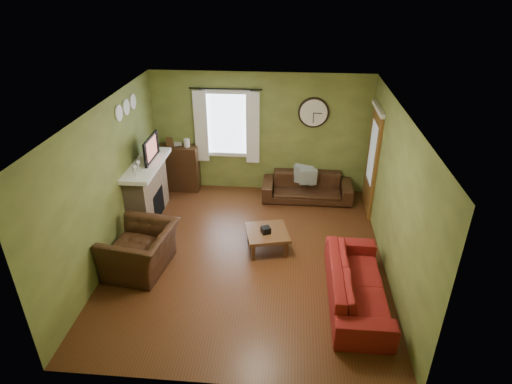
# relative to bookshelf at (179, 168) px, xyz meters

# --- Properties ---
(floor) EXTENTS (4.60, 5.20, 0.00)m
(floor) POSITION_rel_bookshelf_xyz_m (1.78, -2.40, -0.51)
(floor) COLOR #4D2814
(floor) RESTS_ON ground
(ceiling) EXTENTS (4.60, 5.20, 0.00)m
(ceiling) POSITION_rel_bookshelf_xyz_m (1.78, -2.40, 2.09)
(ceiling) COLOR white
(ceiling) RESTS_ON ground
(wall_left) EXTENTS (0.00, 5.20, 2.60)m
(wall_left) POSITION_rel_bookshelf_xyz_m (-0.52, -2.40, 0.79)
(wall_left) COLOR olive
(wall_left) RESTS_ON ground
(wall_right) EXTENTS (0.00, 5.20, 2.60)m
(wall_right) POSITION_rel_bookshelf_xyz_m (4.08, -2.40, 0.79)
(wall_right) COLOR olive
(wall_right) RESTS_ON ground
(wall_back) EXTENTS (4.60, 0.00, 2.60)m
(wall_back) POSITION_rel_bookshelf_xyz_m (1.78, 0.20, 0.79)
(wall_back) COLOR olive
(wall_back) RESTS_ON ground
(wall_front) EXTENTS (4.60, 0.00, 2.60)m
(wall_front) POSITION_rel_bookshelf_xyz_m (1.78, -5.00, 0.79)
(wall_front) COLOR olive
(wall_front) RESTS_ON ground
(fireplace) EXTENTS (0.40, 1.40, 1.10)m
(fireplace) POSITION_rel_bookshelf_xyz_m (-0.32, -1.25, 0.04)
(fireplace) COLOR tan
(fireplace) RESTS_ON floor
(firebox) EXTENTS (0.04, 0.60, 0.55)m
(firebox) POSITION_rel_bookshelf_xyz_m (-0.13, -1.25, -0.21)
(firebox) COLOR black
(firebox) RESTS_ON fireplace
(mantel) EXTENTS (0.58, 1.60, 0.08)m
(mantel) POSITION_rel_bookshelf_xyz_m (-0.29, -1.25, 0.63)
(mantel) COLOR white
(mantel) RESTS_ON fireplace
(tv) EXTENTS (0.08, 0.60, 0.35)m
(tv) POSITION_rel_bookshelf_xyz_m (-0.27, -1.10, 0.84)
(tv) COLOR black
(tv) RESTS_ON mantel
(tv_screen) EXTENTS (0.02, 0.62, 0.36)m
(tv_screen) POSITION_rel_bookshelf_xyz_m (-0.19, -1.10, 0.90)
(tv_screen) COLOR #994C3F
(tv_screen) RESTS_ON mantel
(medallion_left) EXTENTS (0.28, 0.28, 0.03)m
(medallion_left) POSITION_rel_bookshelf_xyz_m (-0.50, -1.60, 1.74)
(medallion_left) COLOR white
(medallion_left) RESTS_ON wall_left
(medallion_mid) EXTENTS (0.28, 0.28, 0.03)m
(medallion_mid) POSITION_rel_bookshelf_xyz_m (-0.50, -1.25, 1.74)
(medallion_mid) COLOR white
(medallion_mid) RESTS_ON wall_left
(medallion_right) EXTENTS (0.28, 0.28, 0.03)m
(medallion_right) POSITION_rel_bookshelf_xyz_m (-0.50, -0.90, 1.74)
(medallion_right) COLOR white
(medallion_right) RESTS_ON wall_left
(window_pane) EXTENTS (1.00, 0.02, 1.30)m
(window_pane) POSITION_rel_bookshelf_xyz_m (1.08, 0.18, 0.99)
(window_pane) COLOR silver
(window_pane) RESTS_ON wall_back
(curtain_rod) EXTENTS (0.03, 0.03, 1.50)m
(curtain_rod) POSITION_rel_bookshelf_xyz_m (1.08, 0.08, 1.76)
(curtain_rod) COLOR black
(curtain_rod) RESTS_ON wall_back
(curtain_left) EXTENTS (0.28, 0.04, 1.55)m
(curtain_left) POSITION_rel_bookshelf_xyz_m (0.53, 0.08, 0.94)
(curtain_left) COLOR white
(curtain_left) RESTS_ON wall_back
(curtain_right) EXTENTS (0.28, 0.04, 1.55)m
(curtain_right) POSITION_rel_bookshelf_xyz_m (1.63, 0.08, 0.94)
(curtain_right) COLOR white
(curtain_right) RESTS_ON wall_back
(wall_clock) EXTENTS (0.64, 0.06, 0.64)m
(wall_clock) POSITION_rel_bookshelf_xyz_m (2.88, 0.15, 1.29)
(wall_clock) COLOR white
(wall_clock) RESTS_ON wall_back
(door) EXTENTS (0.05, 0.90, 2.10)m
(door) POSITION_rel_bookshelf_xyz_m (4.05, -0.55, 0.54)
(door) COLOR brown
(door) RESTS_ON floor
(bookshelf) EXTENTS (0.86, 0.37, 1.03)m
(bookshelf) POSITION_rel_bookshelf_xyz_m (0.00, 0.00, 0.00)
(bookshelf) COLOR #351E10
(bookshelf) RESTS_ON floor
(book) EXTENTS (0.22, 0.26, 0.02)m
(book) POSITION_rel_bookshelf_xyz_m (-0.09, 0.09, 0.45)
(book) COLOR #56351D
(book) RESTS_ON bookshelf
(sofa_brown) EXTENTS (1.89, 0.74, 0.55)m
(sofa_brown) POSITION_rel_bookshelf_xyz_m (2.82, -0.22, -0.24)
(sofa_brown) COLOR #321C10
(sofa_brown) RESTS_ON floor
(pillow_left) EXTENTS (0.44, 0.27, 0.42)m
(pillow_left) POSITION_rel_bookshelf_xyz_m (2.75, -0.18, 0.04)
(pillow_left) COLOR gray
(pillow_left) RESTS_ON sofa_brown
(pillow_right) EXTENTS (0.36, 0.14, 0.36)m
(pillow_right) POSITION_rel_bookshelf_xyz_m (2.83, -0.28, 0.04)
(pillow_right) COLOR gray
(pillow_right) RESTS_ON sofa_brown
(sofa_red) EXTENTS (0.82, 2.09, 0.61)m
(sofa_red) POSITION_rel_bookshelf_xyz_m (3.50, -3.35, -0.21)
(sofa_red) COLOR maroon
(sofa_red) RESTS_ON floor
(armchair) EXTENTS (1.14, 1.27, 0.74)m
(armchair) POSITION_rel_bookshelf_xyz_m (0.07, -2.89, -0.14)
(armchair) COLOR #321C10
(armchair) RESTS_ON floor
(coffee_table) EXTENTS (0.85, 0.85, 0.38)m
(coffee_table) POSITION_rel_bookshelf_xyz_m (2.09, -2.17, -0.32)
(coffee_table) COLOR #56351D
(coffee_table) RESTS_ON floor
(tissue_box) EXTENTS (0.19, 0.19, 0.11)m
(tissue_box) POSITION_rel_bookshelf_xyz_m (2.07, -2.22, -0.11)
(tissue_box) COLOR black
(tissue_box) RESTS_ON coffee_table
(wine_glass_a) EXTENTS (0.07, 0.07, 0.21)m
(wine_glass_a) POSITION_rel_bookshelf_xyz_m (-0.27, -1.83, 0.77)
(wine_glass_a) COLOR white
(wine_glass_a) RESTS_ON mantel
(wine_glass_b) EXTENTS (0.08, 0.08, 0.22)m
(wine_glass_b) POSITION_rel_bookshelf_xyz_m (-0.27, -1.64, 0.78)
(wine_glass_b) COLOR white
(wine_glass_b) RESTS_ON mantel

